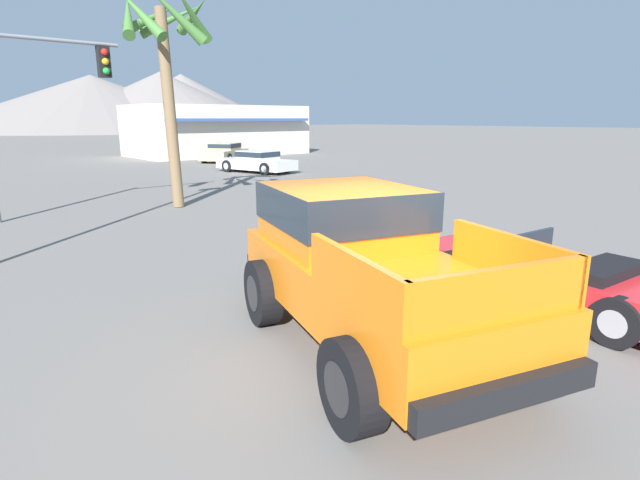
{
  "coord_description": "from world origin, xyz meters",
  "views": [
    {
      "loc": [
        -4.23,
        -3.89,
        2.86
      ],
      "look_at": [
        0.03,
        1.08,
        1.25
      ],
      "focal_mm": 28.0,
      "sensor_mm": 36.0,
      "label": 1
    }
  ],
  "objects_px": {
    "red_convertible_car": "(553,277)",
    "palm_tree_short": "(165,46)",
    "orange_pickup_truck": "(362,260)",
    "traffic_light_main": "(41,88)",
    "parked_car_tan": "(225,152)",
    "parked_car_white": "(257,161)"
  },
  "relations": [
    {
      "from": "orange_pickup_truck",
      "to": "red_convertible_car",
      "type": "height_order",
      "value": "orange_pickup_truck"
    },
    {
      "from": "orange_pickup_truck",
      "to": "traffic_light_main",
      "type": "bearing_deg",
      "value": 110.95
    },
    {
      "from": "parked_car_white",
      "to": "palm_tree_short",
      "type": "xyz_separation_m",
      "value": [
        -8.0,
        -7.27,
        4.41
      ]
    },
    {
      "from": "parked_car_white",
      "to": "palm_tree_short",
      "type": "relative_size",
      "value": 0.71
    },
    {
      "from": "parked_car_tan",
      "to": "traffic_light_main",
      "type": "bearing_deg",
      "value": 99.36
    },
    {
      "from": "parked_car_white",
      "to": "parked_car_tan",
      "type": "bearing_deg",
      "value": 59.15
    },
    {
      "from": "red_convertible_car",
      "to": "palm_tree_short",
      "type": "height_order",
      "value": "palm_tree_short"
    },
    {
      "from": "red_convertible_car",
      "to": "traffic_light_main",
      "type": "distance_m",
      "value": 13.99
    },
    {
      "from": "red_convertible_car",
      "to": "parked_car_tan",
      "type": "xyz_separation_m",
      "value": [
        9.58,
        26.61,
        0.19
      ]
    },
    {
      "from": "palm_tree_short",
      "to": "parked_car_tan",
      "type": "bearing_deg",
      "value": 54.76
    },
    {
      "from": "red_convertible_car",
      "to": "traffic_light_main",
      "type": "height_order",
      "value": "traffic_light_main"
    },
    {
      "from": "traffic_light_main",
      "to": "red_convertible_car",
      "type": "bearing_deg",
      "value": -72.66
    },
    {
      "from": "orange_pickup_truck",
      "to": "parked_car_tan",
      "type": "distance_m",
      "value": 28.68
    },
    {
      "from": "parked_car_white",
      "to": "traffic_light_main",
      "type": "distance_m",
      "value": 13.42
    },
    {
      "from": "parked_car_white",
      "to": "traffic_light_main",
      "type": "height_order",
      "value": "traffic_light_main"
    },
    {
      "from": "orange_pickup_truck",
      "to": "red_convertible_car",
      "type": "distance_m",
      "value": 3.49
    },
    {
      "from": "orange_pickup_truck",
      "to": "red_convertible_car",
      "type": "bearing_deg",
      "value": 0.68
    },
    {
      "from": "parked_car_white",
      "to": "traffic_light_main",
      "type": "xyz_separation_m",
      "value": [
        -11.39,
        -6.39,
        3.09
      ]
    },
    {
      "from": "parked_car_tan",
      "to": "palm_tree_short",
      "type": "relative_size",
      "value": 0.68
    },
    {
      "from": "parked_car_white",
      "to": "traffic_light_main",
      "type": "bearing_deg",
      "value": -164.35
    },
    {
      "from": "orange_pickup_truck",
      "to": "parked_car_white",
      "type": "relative_size",
      "value": 1.08
    },
    {
      "from": "red_convertible_car",
      "to": "parked_car_tan",
      "type": "relative_size",
      "value": 1.02
    }
  ]
}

